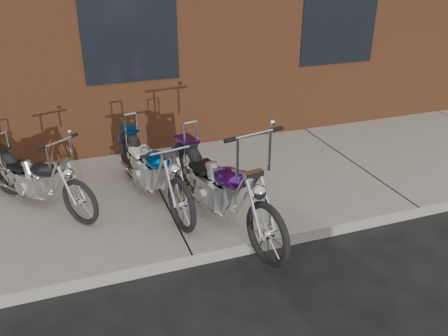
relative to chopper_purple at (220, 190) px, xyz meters
name	(u,v)px	position (x,y,z in m)	size (l,w,h in m)	color
ground	(193,267)	(-0.50, -0.52, -0.59)	(120.00, 120.00, 0.00)	black
sidewalk	(161,198)	(-0.50, 0.98, -0.52)	(22.00, 3.00, 0.15)	gray
chopper_purple	(220,190)	(0.00, 0.00, 0.00)	(0.75, 2.42, 1.37)	black
chopper_blue	(152,171)	(-0.63, 0.85, -0.03)	(0.67, 2.24, 0.98)	black
chopper_third	(37,181)	(-2.01, 1.15, -0.08)	(1.31, 1.65, 1.02)	black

